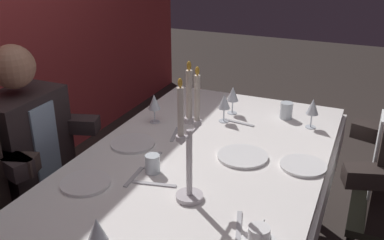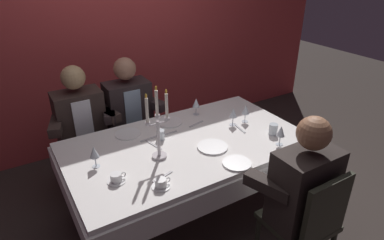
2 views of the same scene
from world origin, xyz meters
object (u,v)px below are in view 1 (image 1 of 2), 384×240
Objects in this scene: candelabra at (189,147)px; dining_table at (198,184)px; coffee_cup_1 at (259,235)px; seated_diner_1 at (25,143)px; wine_glass_0 at (313,107)px; water_tumbler_1 at (286,110)px; wine_glass_1 at (154,103)px; dinner_plate_1 at (303,166)px; dinner_plate_3 at (133,143)px; wine_glass_4 at (97,231)px; dinner_plate_2 at (86,183)px; wine_glass_3 at (233,95)px; wine_glass_2 at (224,102)px; dinner_plate_0 at (243,156)px; water_tumbler_0 at (153,164)px.

dining_table is at bearing 15.67° from candelabra.
coffee_cup_1 is 1.32m from seated_diner_1.
wine_glass_0 is 1.74× the size of water_tumbler_1.
dinner_plate_1 is at bearing -102.17° from wine_glass_1.
wine_glass_4 is at bearing -156.69° from dinner_plate_3.
dinner_plate_3 is at bearing -69.56° from seated_diner_1.
dining_table is 0.53m from dinner_plate_2.
water_tumbler_1 is (0.05, -0.30, -0.07)m from wine_glass_3.
dinner_plate_3 is at bearing 125.99° from wine_glass_0.
seated_diner_1 is (-0.76, 1.29, -0.12)m from wine_glass_0.
dinner_plate_2 is at bearing 160.12° from wine_glass_2.
wine_glass_4 is (-0.44, 0.12, -0.11)m from candelabra.
wine_glass_3 is at bearing 22.98° from coffee_cup_1.
candelabra is 0.45× the size of seated_diner_1.
water_tumbler_1 is at bearing 7.49° from coffee_cup_1.
dining_table is 8.15× the size of dinner_plate_0.
dinner_plate_0 is at bearing -48.46° from water_tumbler_0.
dinner_plate_1 is 1.01m from wine_glass_4.
wine_glass_3 is 0.32m from water_tumbler_1.
candelabra is 0.96m from wine_glass_0.
seated_diner_1 reaches higher than dinner_plate_3.
dinner_plate_0 is at bearing 171.32° from water_tumbler_1.
wine_glass_2 is 0.37m from water_tumbler_1.
coffee_cup_1 is (0.29, -0.44, -0.09)m from wine_glass_4.
wine_glass_2 is 0.13× the size of seated_diner_1.
dinner_plate_2 is 0.92m from wine_glass_2.
wine_glass_0 is at bearing -38.56° from dinner_plate_2.
water_tumbler_1 is at bearing -8.68° from dinner_plate_0.
wine_glass_0 is at bearing -26.20° from dinner_plate_0.
dinner_plate_3 is 1.66× the size of coffee_cup_1.
dining_table is at bearing -129.51° from wine_glass_1.
dinner_plate_0 and dinner_plate_1 have the same top height.
dinner_plate_0 is 1.14× the size of dinner_plate_1.
wine_glass_1 is at bearing 115.02° from wine_glass_2.
wine_glass_3 reaches higher than water_tumbler_0.
coffee_cup_1 is (-0.43, -0.40, 0.15)m from dining_table.
dinner_plate_2 is 1.28× the size of wine_glass_4.
wine_glass_1 reaches higher than dinner_plate_0.
wine_glass_0 is (0.89, -0.33, -0.11)m from candelabra.
seated_diner_1 is at bearing 104.79° from dinner_plate_0.
wine_glass_0 is 0.18m from water_tumbler_1.
dinner_plate_1 is 0.83m from dinner_plate_3.
wine_glass_4 is (-0.87, 0.49, 0.11)m from dinner_plate_1.
dinner_plate_0 is 0.88m from wine_glass_4.
candelabra is 0.61m from dinner_plate_1.
water_tumbler_1 is at bearing -80.59° from wine_glass_3.
wine_glass_0 and wine_glass_1 have the same top height.
dining_table is at bearing 159.18° from water_tumbler_1.
wine_glass_4 is (-0.76, -0.33, 0.11)m from dinner_plate_3.
dinner_plate_1 is 0.17× the size of seated_diner_1.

